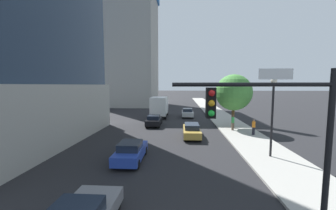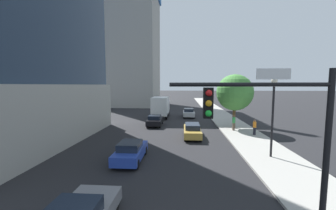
# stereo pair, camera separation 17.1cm
# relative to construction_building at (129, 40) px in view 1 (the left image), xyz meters

# --- Properties ---
(sidewalk) EXTENTS (4.22, 120.00, 0.15)m
(sidewalk) POSITION_rel_construction_building_xyz_m (20.29, -30.50, -17.13)
(sidewalk) COLOR #9E9B93
(sidewalk) RESTS_ON ground
(construction_building) EXTENTS (14.36, 16.22, 41.35)m
(construction_building) POSITION_rel_construction_building_xyz_m (0.00, 0.00, 0.00)
(construction_building) COLOR #9E9B93
(construction_building) RESTS_ON ground
(traffic_light_pole) EXTENTS (5.42, 0.48, 5.80)m
(traffic_light_pole) POSITION_rel_construction_building_xyz_m (16.76, -47.66, -13.06)
(traffic_light_pole) COLOR black
(traffic_light_pole) RESTS_ON sidewalk
(street_lamp) EXTENTS (0.44, 0.44, 5.78)m
(street_lamp) POSITION_rel_construction_building_xyz_m (20.21, -39.50, -13.27)
(street_lamp) COLOR black
(street_lamp) RESTS_ON sidewalk
(street_tree) EXTENTS (4.37, 4.37, 6.54)m
(street_tree) POSITION_rel_construction_building_xyz_m (19.95, -29.32, -12.71)
(street_tree) COLOR brown
(street_tree) RESTS_ON sidewalk
(car_gold) EXTENTS (1.72, 4.58, 1.41)m
(car_gold) POSITION_rel_construction_building_xyz_m (14.70, -33.60, -16.49)
(car_gold) COLOR #AD8938
(car_gold) RESTS_ON ground
(car_silver) EXTENTS (1.87, 4.28, 1.45)m
(car_silver) POSITION_rel_construction_building_xyz_m (14.70, -19.99, -16.48)
(car_silver) COLOR #B7B7BC
(car_silver) RESTS_ON ground
(car_black) EXTENTS (1.82, 4.35, 1.44)m
(car_black) POSITION_rel_construction_building_xyz_m (10.03, -27.83, -16.49)
(car_black) COLOR black
(car_black) RESTS_ON ground
(car_blue) EXTENTS (1.75, 4.16, 1.42)m
(car_blue) POSITION_rel_construction_building_xyz_m (10.03, -40.70, -16.51)
(car_blue) COLOR #233D9E
(car_blue) RESTS_ON ground
(box_truck) EXTENTS (2.50, 6.64, 3.43)m
(box_truck) POSITION_rel_construction_building_xyz_m (10.03, -20.68, -15.31)
(box_truck) COLOR silver
(box_truck) RESTS_ON ground
(pedestrian_green_shirt) EXTENTS (0.34, 0.34, 1.78)m
(pedestrian_green_shirt) POSITION_rel_construction_building_xyz_m (19.63, -30.62, -16.14)
(pedestrian_green_shirt) COLOR brown
(pedestrian_green_shirt) RESTS_ON sidewalk
(pedestrian_orange_shirt) EXTENTS (0.34, 0.34, 1.62)m
(pedestrian_orange_shirt) POSITION_rel_construction_building_xyz_m (21.28, -32.73, -16.23)
(pedestrian_orange_shirt) COLOR black
(pedestrian_orange_shirt) RESTS_ON sidewalk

